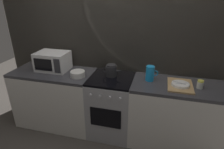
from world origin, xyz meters
TOP-DOWN VIEW (x-y plane):
  - ground_plane at (0.00, 0.00)m, footprint 8.00×8.00m
  - back_wall at (0.00, 0.32)m, footprint 3.60×0.05m
  - counter_left at (-0.90, 0.00)m, footprint 1.20×0.60m
  - stove_unit at (-0.00, -0.00)m, footprint 0.60×0.63m
  - counter_right at (0.90, 0.00)m, footprint 1.20×0.60m
  - microwave at (-0.92, 0.07)m, footprint 0.46×0.35m
  - kettle at (-0.01, 0.06)m, footprint 0.28×0.15m
  - mixing_bowl at (-0.46, -0.08)m, footprint 0.20×0.20m
  - pitcher at (0.51, 0.05)m, footprint 0.16×0.11m
  - dish_pile at (0.89, -0.03)m, footprint 0.30×0.40m
  - spice_jar at (1.12, -0.02)m, footprint 0.08×0.08m

SIDE VIEW (x-z plane):
  - ground_plane at x=0.00m, z-range 0.00..0.00m
  - stove_unit at x=0.00m, z-range 0.00..0.90m
  - counter_left at x=-0.90m, z-range 0.00..0.90m
  - counter_right at x=0.90m, z-range 0.00..0.90m
  - dish_pile at x=0.89m, z-range 0.89..0.95m
  - mixing_bowl at x=-0.46m, z-range 0.90..0.98m
  - spice_jar at x=1.12m, z-range 0.90..1.00m
  - kettle at x=-0.01m, z-range 0.90..1.06m
  - pitcher at x=0.51m, z-range 0.90..1.10m
  - microwave at x=-0.92m, z-range 0.90..1.17m
  - back_wall at x=0.00m, z-range 0.00..2.40m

